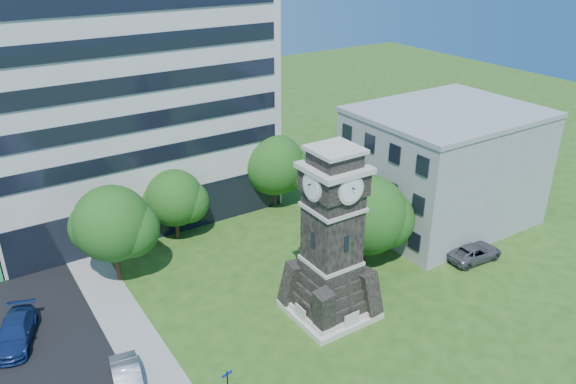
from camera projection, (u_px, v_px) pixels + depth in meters
ground at (311, 342)px, 36.37m from camera, size 160.00×160.00×0.00m
sidewalk at (142, 352)px, 35.48m from camera, size 3.00×70.00×0.06m
clock_tower at (332, 246)px, 37.16m from camera, size 5.40×5.40×12.22m
office_tall at (112, 59)px, 48.51m from camera, size 26.20×15.11×28.60m
office_low at (443, 166)px, 50.14m from camera, size 15.20×12.20×10.40m
car_street_mid at (128, 381)px, 32.22m from camera, size 2.29×4.69×1.48m
car_street_north at (15, 333)px, 36.10m from camera, size 3.80×5.62×1.51m
car_east_lot at (474, 252)px, 45.32m from camera, size 4.93×2.56×1.33m
park_bench at (358, 299)px, 39.72m from camera, size 2.04×0.54×1.05m
tree_nw at (113, 226)px, 40.97m from camera, size 6.25×5.68×7.74m
tree_nc at (175, 199)px, 47.38m from camera, size 5.37×4.88×6.28m
tree_ne at (275, 166)px, 53.09m from camera, size 6.41×5.83×7.15m
tree_east at (368, 216)px, 43.52m from camera, size 6.91×6.28×7.46m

